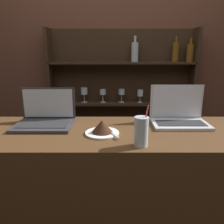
% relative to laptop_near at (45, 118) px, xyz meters
% --- Properties ---
extents(bar_counter, '(1.79, 0.55, 0.97)m').
position_rel_laptop_near_xyz_m(bar_counter, '(0.37, -0.10, -0.53)').
color(bar_counter, '#4C3019').
rests_on(bar_counter, ground_plane).
extents(back_wall, '(7.00, 0.06, 2.70)m').
position_rel_laptop_near_xyz_m(back_wall, '(0.37, 1.05, 0.34)').
color(back_wall, brown).
rests_on(back_wall, ground_plane).
extents(back_shelf, '(1.44, 0.18, 1.61)m').
position_rel_laptop_near_xyz_m(back_shelf, '(0.51, 0.98, -0.16)').
color(back_shelf, '#332114').
rests_on(back_shelf, ground_plane).
extents(laptop_near, '(0.33, 0.24, 0.21)m').
position_rel_laptop_near_xyz_m(laptop_near, '(0.00, 0.00, 0.00)').
color(laptop_near, '#333338').
rests_on(laptop_near, bar_counter).
extents(laptop_far, '(0.33, 0.21, 0.23)m').
position_rel_laptop_near_xyz_m(laptop_far, '(0.80, 0.02, 0.01)').
color(laptop_far, silver).
rests_on(laptop_far, bar_counter).
extents(cake_plate, '(0.18, 0.18, 0.08)m').
position_rel_laptop_near_xyz_m(cake_plate, '(0.34, -0.15, -0.01)').
color(cake_plate, white).
rests_on(cake_plate, bar_counter).
extents(water_glass, '(0.06, 0.06, 0.19)m').
position_rel_laptop_near_xyz_m(water_glass, '(0.53, -0.31, 0.03)').
color(water_glass, silver).
rests_on(water_glass, bar_counter).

